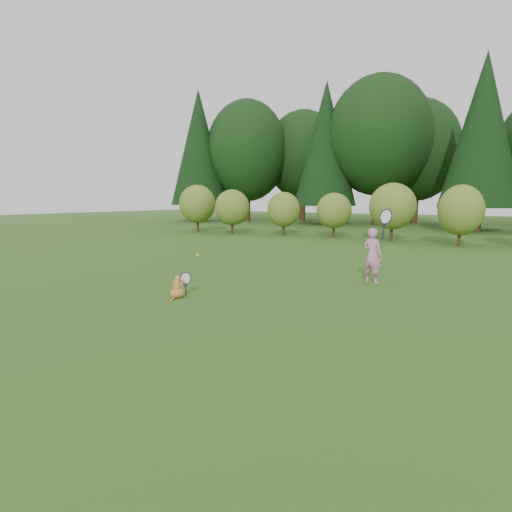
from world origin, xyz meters
The scene contains 6 objects.
ground centered at (0.00, 0.00, 0.00)m, with size 100.00×100.00×0.00m, color #215217.
shrub_row centered at (0.00, 13.00, 1.40)m, with size 28.00×3.00×2.80m, color #597323, non-canonical shape.
woodland_backdrop centered at (0.00, 23.00, 7.50)m, with size 48.00×10.00×15.00m, color black, non-canonical shape.
child centered at (2.48, 2.52, 0.71)m, with size 0.80×0.53×2.04m.
cat centered at (-0.46, -1.21, 0.24)m, with size 0.36×0.67×0.65m.
tennis_ball centered at (-1.10, 0.18, 0.70)m, with size 0.08×0.08×0.08m.
Camera 1 is at (5.70, -7.71, 2.07)m, focal length 30.00 mm.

